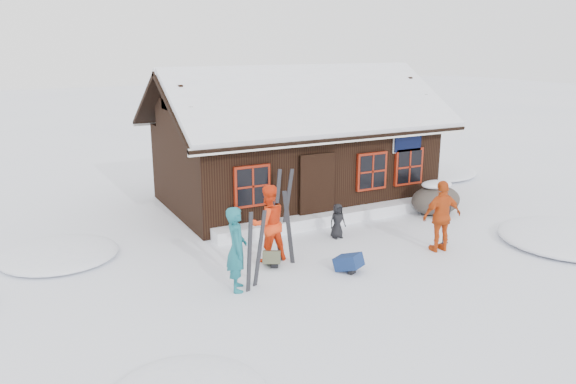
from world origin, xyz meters
The scene contains 15 objects.
ground centered at (0.00, 0.00, 0.00)m, with size 120.00×120.00×0.00m, color white.
mountain_hut centered at (1.50, 4.98, 1.58)m, with size 8.90×6.09×4.42m.
snow_drift centered at (1.50, 2.25, 0.17)m, with size 7.60×0.60×0.35m, color white.
snow_mounds centered at (1.65, 1.86, 0.00)m, with size 20.60×13.20×0.48m.
skier_teal centered at (-2.85, -0.69, 0.91)m, with size 0.66×0.44×1.82m, color #16616B.
skier_orange_left centered at (-1.56, 0.51, 0.93)m, with size 0.91×0.71×1.87m, color #F03810.
skier_orange_right centered at (2.55, -0.90, 0.90)m, with size 1.06×0.44×1.81m, color #C54614.
skier_crouched centered at (0.78, 1.11, 0.47)m, with size 0.46×0.30×0.95m, color black.
boulder centered at (4.58, 1.55, 0.48)m, with size 1.61×1.20×0.94m.
ski_pair_left centered at (-2.47, -0.75, 0.82)m, with size 0.58×0.24×1.73m.
ski_pair_mid centered at (-1.29, 0.28, 0.85)m, with size 0.50×0.40×1.79m.
ski_pair_right centered at (-0.40, 2.04, 0.89)m, with size 0.64×0.16×1.87m.
ski_poles centered at (2.88, -0.70, 0.57)m, with size 0.22×0.11×1.22m.
backpack_blue centered at (-0.23, -0.97, 0.15)m, with size 0.43×0.57×0.31m, color navy.
backpack_olive centered at (-1.64, 0.14, 0.15)m, with size 0.41×0.54×0.29m, color #4C4D37.
Camera 1 is at (-6.96, -10.91, 5.05)m, focal length 35.00 mm.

